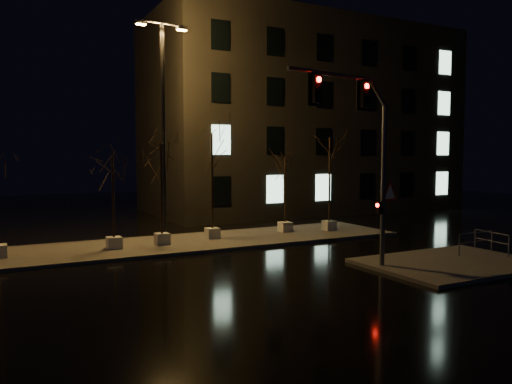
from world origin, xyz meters
TOP-DOWN VIEW (x-y plane):
  - ground at (0.00, 0.00)m, footprint 90.00×90.00m
  - median at (0.00, 6.00)m, footprint 22.00×5.00m
  - sidewalk_corner at (7.50, -3.50)m, footprint 7.00×5.00m
  - building at (14.00, 18.00)m, footprint 25.00×12.00m
  - tree_1 at (-4.14, 5.76)m, footprint 1.80×1.80m
  - tree_2 at (-1.83, 5.84)m, footprint 1.80×1.80m
  - tree_3 at (1.03, 6.35)m, footprint 1.80×1.80m
  - tree_4 at (5.61, 6.60)m, footprint 1.80×1.80m
  - tree_5 at (8.21, 5.97)m, footprint 1.80×1.80m
  - traffic_signal_mast at (3.35, -2.92)m, footprint 5.81×1.16m
  - streetlight_main at (-1.08, 7.86)m, footprint 2.80×0.53m
  - guard_rail_a at (9.78, -2.79)m, footprint 2.21×0.11m
  - guard_rail_b at (10.50, -3.02)m, footprint 0.35×1.97m

SIDE VIEW (x-z plane):
  - ground at x=0.00m, z-range 0.00..0.00m
  - median at x=0.00m, z-range 0.00..0.15m
  - sidewalk_corner at x=7.50m, z-range 0.00..0.15m
  - guard_rail_b at x=10.50m, z-range 0.29..1.23m
  - guard_rail_a at x=9.78m, z-range 0.30..1.25m
  - tree_4 at x=5.61m, z-range 1.28..5.65m
  - tree_1 at x=-4.14m, z-range 1.30..5.75m
  - tree_2 at x=-1.83m, z-range 1.45..6.48m
  - tree_5 at x=8.21m, z-range 1.58..7.09m
  - tree_3 at x=1.03m, z-range 1.60..7.21m
  - traffic_signal_mast at x=3.35m, z-range 1.28..8.47m
  - streetlight_main at x=-1.08m, z-range 1.01..12.20m
  - building at x=14.00m, z-range 0.00..15.00m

